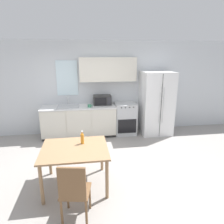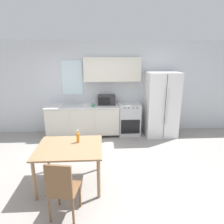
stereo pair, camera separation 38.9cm
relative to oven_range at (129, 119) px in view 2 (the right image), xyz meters
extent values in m
plane|color=gray|center=(-0.94, -1.79, -0.47)|extent=(12.00, 12.00, 0.00)
cube|color=silver|center=(-0.94, 0.33, 0.88)|extent=(12.00, 0.06, 2.70)
cube|color=silver|center=(-1.65, 0.29, 1.19)|extent=(0.59, 0.04, 0.98)
cube|color=beige|center=(-0.49, 0.14, 1.44)|extent=(1.60, 0.32, 0.66)
cube|color=#333333|center=(-1.35, 0.02, -0.43)|extent=(2.07, 0.57, 0.08)
cube|color=beige|center=(-1.35, -0.01, 0.01)|extent=(2.07, 0.63, 0.78)
cube|color=beige|center=(-2.04, -0.33, 0.01)|extent=(0.67, 0.01, 0.76)
cube|color=beige|center=(-1.35, -0.33, 0.01)|extent=(0.67, 0.01, 0.76)
cube|color=beige|center=(-0.66, -0.33, 0.01)|extent=(0.67, 0.01, 0.76)
cube|color=silver|center=(-1.35, -0.01, 0.41)|extent=(2.09, 0.65, 0.03)
cube|color=#B7BABC|center=(0.00, 0.00, 0.00)|extent=(0.62, 0.60, 0.93)
cube|color=black|center=(0.00, -0.30, -0.14)|extent=(0.54, 0.01, 0.41)
cylinder|color=#262626|center=(-0.17, -0.31, 0.42)|extent=(0.03, 0.02, 0.03)
cylinder|color=#262626|center=(-0.06, -0.31, 0.42)|extent=(0.03, 0.02, 0.03)
cylinder|color=#262626|center=(0.06, -0.31, 0.42)|extent=(0.03, 0.02, 0.03)
cylinder|color=#262626|center=(0.17, -0.31, 0.42)|extent=(0.03, 0.02, 0.03)
cube|color=white|center=(0.91, -0.08, 0.45)|extent=(0.89, 0.77, 1.84)
cube|color=#3F3F3F|center=(0.91, -0.47, 0.45)|extent=(0.01, 0.01, 1.78)
cylinder|color=silver|center=(0.86, -0.49, 0.49)|extent=(0.02, 0.02, 1.01)
cylinder|color=silver|center=(0.96, -0.49, 0.49)|extent=(0.02, 0.02, 1.01)
cube|color=#B7BABC|center=(-1.65, -0.01, 0.44)|extent=(0.60, 0.44, 0.02)
cylinder|color=silver|center=(-1.65, 0.17, 0.57)|extent=(0.02, 0.02, 0.26)
cylinder|color=silver|center=(-1.65, 0.10, 0.69)|extent=(0.02, 0.14, 0.02)
cube|color=#282828|center=(-0.67, 0.10, 0.57)|extent=(0.51, 0.34, 0.28)
cube|color=black|center=(-0.73, -0.07, 0.57)|extent=(0.32, 0.01, 0.20)
cube|color=#2D2D33|center=(-0.49, -0.07, 0.57)|extent=(0.10, 0.01, 0.22)
cylinder|color=#3F8C66|center=(-1.05, -0.15, 0.47)|extent=(0.09, 0.09, 0.08)
torus|color=#3F8C66|center=(-0.98, -0.15, 0.47)|extent=(0.02, 0.07, 0.07)
cube|color=#997551|center=(-1.40, -2.34, 0.25)|extent=(1.15, 0.97, 0.03)
cylinder|color=#997551|center=(-1.91, -2.77, -0.11)|extent=(0.06, 0.06, 0.70)
cylinder|color=#997551|center=(-0.89, -2.77, -0.11)|extent=(0.06, 0.06, 0.70)
cylinder|color=#997551|center=(-1.91, -1.92, -0.11)|extent=(0.06, 0.06, 0.70)
cylinder|color=#997551|center=(-0.89, -1.92, -0.11)|extent=(0.06, 0.06, 0.70)
cube|color=brown|center=(-1.38, -3.11, -0.03)|extent=(0.46, 0.46, 0.02)
cube|color=brown|center=(-1.41, -3.29, 0.22)|extent=(0.37, 0.10, 0.48)
cylinder|color=brown|center=(-1.51, -2.91, -0.25)|extent=(0.03, 0.03, 0.43)
cylinder|color=brown|center=(-1.18, -2.97, -0.25)|extent=(0.03, 0.03, 0.43)
cylinder|color=brown|center=(-1.57, -3.25, -0.25)|extent=(0.03, 0.03, 0.43)
cylinder|color=brown|center=(-1.24, -3.31, -0.25)|extent=(0.03, 0.03, 0.43)
cylinder|color=orange|center=(-1.26, -2.17, 0.36)|extent=(0.06, 0.06, 0.18)
cylinder|color=orange|center=(-1.26, -2.17, 0.47)|extent=(0.03, 0.03, 0.04)
cylinder|color=white|center=(-1.26, -2.17, 0.50)|extent=(0.03, 0.03, 0.02)
camera|label=1|loc=(-1.22, -5.56, 1.83)|focal=32.00mm
camera|label=2|loc=(-0.83, -5.60, 1.83)|focal=32.00mm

